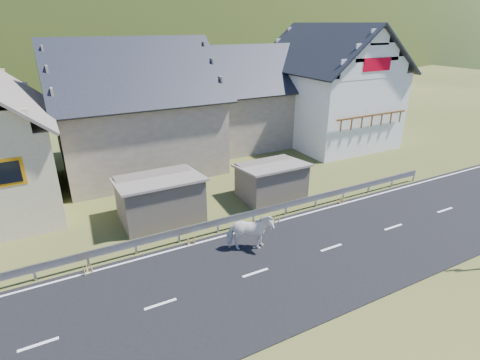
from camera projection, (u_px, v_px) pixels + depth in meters
ground at (255, 274)px, 15.38m from camera, size 160.00×160.00×0.00m
road at (255, 273)px, 15.37m from camera, size 60.00×7.00×0.04m
lane_markings at (255, 273)px, 15.36m from camera, size 60.00×6.60×0.01m
guardrail at (218, 223)px, 18.17m from camera, size 28.10×0.09×0.75m
shed_left at (160, 199)px, 19.40m from camera, size 4.30×3.30×2.40m
shed_right at (271, 181)px, 21.82m from camera, size 3.80×2.90×2.20m
house_stone_a at (134, 101)px, 25.39m from camera, size 10.80×9.80×8.90m
house_stone_b at (248, 91)px, 31.47m from camera, size 9.80×8.80×8.10m
house_white at (328, 81)px, 31.27m from camera, size 8.80×10.80×9.70m
mountain at (69, 92)px, 172.14m from camera, size 440.00×280.00×260.00m
horse at (250, 233)px, 16.63m from camera, size 1.60×2.26×1.74m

